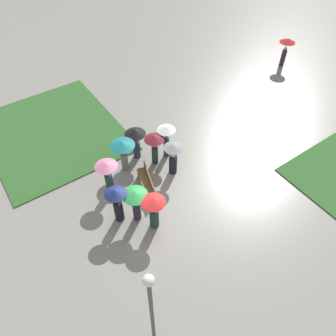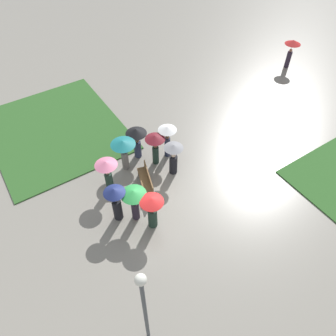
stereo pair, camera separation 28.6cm
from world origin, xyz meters
name	(u,v)px [view 1 (the left image)]	position (x,y,z in m)	size (l,w,h in m)	color
ground_plane	(154,210)	(0.00, 0.00, 0.00)	(90.00, 90.00, 0.00)	gray
lawn_patch_near	(53,132)	(-7.65, -1.73, 0.03)	(7.96, 6.77, 0.06)	#2D5B26
park_bench	(147,181)	(-1.32, 0.48, 0.47)	(1.83, 0.94, 0.90)	brown
lamp_post	(151,304)	(4.36, -2.83, 2.93)	(0.32, 0.32, 4.58)	#474C51
crowd_person_pink	(107,172)	(-2.13, -1.03, 1.29)	(1.02, 1.02, 1.87)	#1E3328
crowd_person_grey	(173,156)	(-1.43, 2.05, 1.12)	(0.92, 0.92, 1.82)	black
crowd_person_green	(135,199)	(-0.08, -0.80, 1.34)	(1.08, 1.08, 1.84)	#2D2333
crowd_person_navy	(117,201)	(-0.50, -1.44, 1.21)	(0.91, 0.91, 1.94)	black
crowd_person_maroon	(154,144)	(-2.46, 1.68, 1.30)	(0.98, 0.98, 1.81)	#1E3328
crowd_person_black	(135,137)	(-3.36, 1.16, 1.31)	(1.05, 1.05, 1.81)	#282D47
crowd_person_red	(154,208)	(0.65, -0.39, 1.23)	(1.00, 1.00, 1.86)	#1E3328
crowd_person_teal	(123,149)	(-2.96, 0.24, 1.35)	(1.19, 1.19, 1.80)	slate
crowd_person_white	(166,136)	(-2.57, 2.45, 1.35)	(0.92, 0.92, 1.90)	#282D47
lone_walker_mid_plaza	(286,46)	(-5.36, 14.23, 1.45)	(1.05, 1.05, 1.95)	#2D2333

